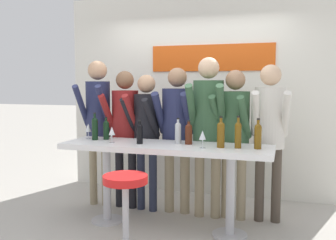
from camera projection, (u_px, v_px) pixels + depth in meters
name	position (u px, v px, depth m)	size (l,w,h in m)	color
ground_plane	(165.00, 228.00, 4.06)	(40.00, 40.00, 0.00)	#B2ADA3
back_wall	(197.00, 94.00, 5.29)	(3.84, 0.12, 2.82)	silver
tasting_table	(165.00, 157.00, 3.98)	(2.24, 0.62, 0.92)	white
bar_stool	(126.00, 203.00, 3.34)	(0.42, 0.42, 0.75)	#B2B2B7
person_far_left	(98.00, 114.00, 4.73)	(0.40, 0.55, 1.85)	gray
person_left	(125.00, 123.00, 4.64)	(0.40, 0.53, 1.72)	black
person_center_left	(146.00, 126.00, 4.53)	(0.41, 0.53, 1.67)	#23283D
person_center	(177.00, 124.00, 4.45)	(0.43, 0.54, 1.75)	gray
person_center_right	(208.00, 118.00, 4.28)	(0.44, 0.57, 1.86)	gray
person_right	(234.00, 127.00, 4.24)	(0.46, 0.57, 1.71)	gray
person_far_right	(269.00, 124.00, 4.14)	(0.42, 0.55, 1.77)	#473D33
wine_bottle_0	(140.00, 133.00, 3.98)	(0.07, 0.07, 0.26)	black
wine_bottle_1	(221.00, 133.00, 3.75)	(0.08, 0.08, 0.32)	brown
wine_bottle_2	(106.00, 129.00, 4.30)	(0.07, 0.07, 0.26)	black
wine_bottle_3	(258.00, 135.00, 3.67)	(0.07, 0.07, 0.30)	brown
wine_bottle_4	(178.00, 132.00, 4.01)	(0.07, 0.07, 0.28)	#B7BCC1
wine_bottle_5	(189.00, 133.00, 3.96)	(0.08, 0.08, 0.25)	#4C1E0F
wine_bottle_6	(238.00, 134.00, 3.71)	(0.07, 0.07, 0.32)	brown
wine_bottle_7	(95.00, 128.00, 4.26)	(0.07, 0.07, 0.31)	black
wine_glass_0	(88.00, 128.00, 4.32)	(0.07, 0.07, 0.18)	silver
wine_glass_1	(112.00, 131.00, 4.05)	(0.07, 0.07, 0.18)	silver
wine_glass_2	(203.00, 136.00, 3.71)	(0.07, 0.07, 0.18)	silver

